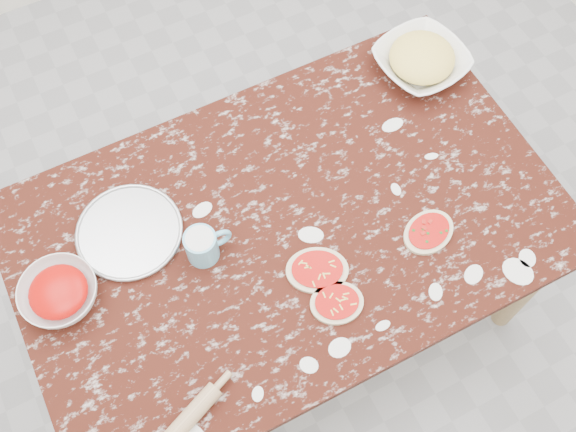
# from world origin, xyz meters

# --- Properties ---
(ground) EXTENTS (4.00, 4.00, 0.00)m
(ground) POSITION_xyz_m (0.00, 0.00, 0.00)
(ground) COLOR gray
(worktable) EXTENTS (1.60, 1.00, 0.75)m
(worktable) POSITION_xyz_m (0.00, 0.00, 0.67)
(worktable) COLOR black
(worktable) RESTS_ON ground
(pizza_tray) EXTENTS (0.40, 0.40, 0.01)m
(pizza_tray) POSITION_xyz_m (-0.43, 0.18, 0.76)
(pizza_tray) COLOR #B2B2B7
(pizza_tray) RESTS_ON worktable
(sauce_bowl) EXTENTS (0.28, 0.28, 0.07)m
(sauce_bowl) POSITION_xyz_m (-0.66, 0.08, 0.78)
(sauce_bowl) COLOR white
(sauce_bowl) RESTS_ON worktable
(cheese_bowl) EXTENTS (0.33, 0.33, 0.07)m
(cheese_bowl) POSITION_xyz_m (0.65, 0.31, 0.79)
(cheese_bowl) COLOR white
(cheese_bowl) RESTS_ON worktable
(flour_mug) EXTENTS (0.14, 0.09, 0.11)m
(flour_mug) POSITION_xyz_m (-0.26, 0.02, 0.81)
(flour_mug) COLOR #6CBBDE
(flour_mug) RESTS_ON worktable
(pizza_left) EXTENTS (0.22, 0.20, 0.02)m
(pizza_left) POSITION_xyz_m (0.01, -0.17, 0.76)
(pizza_left) COLOR beige
(pizza_left) RESTS_ON worktable
(pizza_mid) EXTENTS (0.18, 0.16, 0.02)m
(pizza_mid) POSITION_xyz_m (0.01, -0.28, 0.76)
(pizza_mid) COLOR beige
(pizza_mid) RESTS_ON worktable
(pizza_right) EXTENTS (0.19, 0.16, 0.02)m
(pizza_right) POSITION_xyz_m (0.35, -0.21, 0.76)
(pizza_right) COLOR beige
(pizza_right) RESTS_ON worktable
(rolling_pin) EXTENTS (0.23, 0.13, 0.05)m
(rolling_pin) POSITION_xyz_m (-0.50, -0.39, 0.77)
(rolling_pin) COLOR tan
(rolling_pin) RESTS_ON worktable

